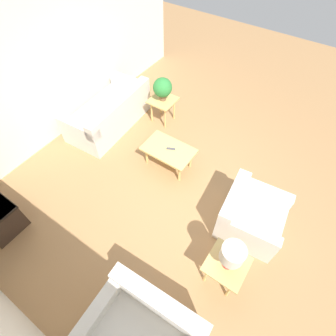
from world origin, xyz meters
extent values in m
plane|color=#A87A4C|center=(0.00, 0.00, 0.00)|extent=(14.00, 14.00, 0.00)
cube|color=silver|center=(3.06, 0.00, 1.35)|extent=(0.12, 7.20, 2.70)
cube|color=silver|center=(2.33, -0.52, 0.23)|extent=(1.07, 1.95, 0.45)
cube|color=silver|center=(1.95, -0.55, 0.62)|extent=(0.32, 1.90, 0.34)
cube|color=silver|center=(2.38, -1.37, 0.56)|extent=(0.96, 0.26, 0.22)
cube|color=silver|center=(2.28, 0.32, 0.56)|extent=(0.96, 0.26, 0.22)
cube|color=silver|center=(-1.26, 0.06, 0.21)|extent=(1.01, 1.03, 0.42)
cube|color=silver|center=(-0.90, 0.10, 0.58)|extent=(0.29, 0.95, 0.33)
cube|color=silver|center=(-1.30, 0.45, 0.52)|extent=(0.93, 0.25, 0.21)
cube|color=silver|center=(-1.22, -0.32, 0.52)|extent=(0.93, 0.25, 0.21)
cube|color=silver|center=(-0.79, 2.29, 0.21)|extent=(1.36, 0.98, 0.42)
cube|color=silver|center=(-0.78, 1.93, 0.58)|extent=(1.32, 0.26, 0.33)
cube|color=silver|center=(-0.22, 2.32, 0.52)|extent=(0.20, 0.92, 0.21)
cube|color=tan|center=(0.58, -0.28, 0.43)|extent=(0.95, 0.59, 0.04)
cylinder|color=tan|center=(0.20, -0.48, 0.20)|extent=(0.05, 0.05, 0.41)
cylinder|color=tan|center=(0.95, -0.48, 0.20)|extent=(0.05, 0.05, 0.41)
cylinder|color=tan|center=(0.20, -0.08, 0.20)|extent=(0.05, 0.05, 0.41)
cylinder|color=tan|center=(0.95, -0.08, 0.20)|extent=(0.05, 0.05, 0.41)
cube|color=tan|center=(1.42, -1.31, 0.54)|extent=(0.53, 0.53, 0.04)
cylinder|color=tan|center=(1.24, -1.48, 0.26)|extent=(0.04, 0.04, 0.52)
cylinder|color=tan|center=(1.60, -1.48, 0.26)|extent=(0.04, 0.04, 0.52)
cylinder|color=tan|center=(1.24, -1.13, 0.26)|extent=(0.04, 0.04, 0.52)
cylinder|color=tan|center=(1.60, -1.13, 0.26)|extent=(0.04, 0.04, 0.52)
cube|color=tan|center=(-1.26, 1.05, 0.54)|extent=(0.53, 0.53, 0.04)
cylinder|color=tan|center=(-1.44, 0.87, 0.26)|extent=(0.04, 0.04, 0.52)
cylinder|color=tan|center=(-1.08, 0.87, 0.26)|extent=(0.04, 0.04, 0.52)
cylinder|color=tan|center=(-1.44, 1.23, 0.26)|extent=(0.04, 0.04, 0.52)
cylinder|color=tan|center=(-1.08, 1.23, 0.26)|extent=(0.04, 0.04, 0.52)
cylinder|color=brown|center=(1.42, -1.31, 0.62)|extent=(0.14, 0.14, 0.13)
sphere|color=#2D7F38|center=(1.42, -1.31, 0.86)|extent=(0.40, 0.40, 0.40)
cylinder|color=red|center=(-1.26, 1.05, 0.68)|extent=(0.15, 0.15, 0.25)
cylinder|color=beige|center=(-1.26, 1.05, 0.92)|extent=(0.30, 0.30, 0.23)
cube|color=#4C4C51|center=(0.54, -0.30, 0.46)|extent=(0.16, 0.11, 0.02)
camera|label=1|loc=(-1.25, 2.42, 4.03)|focal=28.00mm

